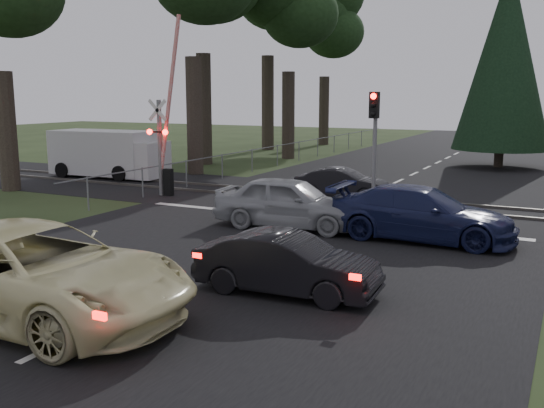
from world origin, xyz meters
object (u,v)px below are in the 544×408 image
Objects in this scene: dark_car_far at (342,184)px; white_van at (111,154)px; cream_coupe at (33,273)px; crossing_signal at (164,144)px; dark_hatchback at (287,264)px; blue_sedan at (422,214)px; traffic_signal_center at (374,130)px; silver_car at (290,202)px.

white_van is at bearing 82.23° from dark_car_far.
crossing_signal is at bearing 25.98° from cream_coupe.
blue_sedan is at bearing -15.90° from dark_hatchback.
crossing_signal is 1.36× the size of blue_sedan.
dark_car_far is at bearing 20.57° from crossing_signal.
dark_hatchback is (1.24, -9.68, -2.19)m from traffic_signal_center.
silver_car is 5.60m from dark_car_far.
blue_sedan is 17.68m from white_van.
traffic_signal_center is 10.00m from dark_hatchback.
cream_coupe is at bearing 173.70° from dark_car_far.
blue_sedan is (4.88, 9.16, -0.11)m from cream_coupe.
blue_sedan is (3.95, 0.21, -0.04)m from silver_car.
dark_hatchback is at bearing 167.02° from blue_sedan.
blue_sedan is (1.37, 5.87, 0.12)m from dark_hatchback.
white_van is at bearing 170.31° from traffic_signal_center.
blue_sedan is 6.89m from dark_car_far.
crossing_signal is 8.36m from traffic_signal_center.
cream_coupe is 4.81m from dark_hatchback.
dark_hatchback is at bearing -42.09° from white_van.
dark_car_far is at bearing 38.75° from blue_sedan.
silver_car reaches higher than dark_hatchback.
blue_sedan is 1.42× the size of dark_car_far.
silver_car is (6.93, -3.12, -1.27)m from crossing_signal.
traffic_signal_center is 0.67× the size of cream_coupe.
blue_sedan is at bearing -14.98° from crossing_signal.
crossing_signal is 1.17× the size of white_van.
dark_hatchback is 0.74× the size of blue_sedan.
cream_coupe is 1.63× the size of dark_hatchback.
dark_hatchback is at bearing -159.37° from silver_car.
dark_hatchback is at bearing -42.73° from crossing_signal.
traffic_signal_center is 0.89× the size of silver_car.
silver_car is 0.77× the size of white_van.
dark_hatchback is at bearing -169.44° from dark_car_far.
crossing_signal is 13.53m from cream_coupe.
silver_car is (-1.35, -4.01, -2.02)m from traffic_signal_center.
dark_hatchback is 0.63× the size of white_van.
silver_car is at bearing -24.25° from crossing_signal.
silver_car is at bearing -6.35° from cream_coupe.
silver_car reaches higher than dark_car_far.
traffic_signal_center reaches higher than white_van.
silver_car is at bearing -30.54° from white_van.
dark_car_far is 12.30m from white_van.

